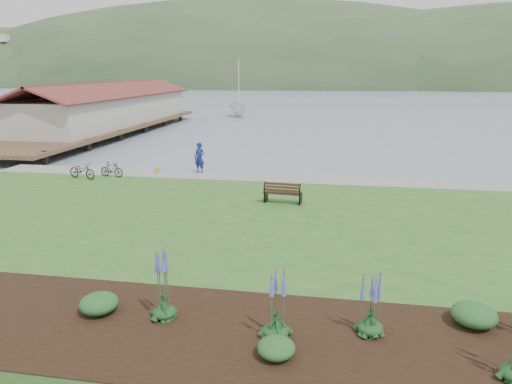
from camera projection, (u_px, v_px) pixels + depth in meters
ground at (242, 220)px, 20.80m from camera, size 600.00×600.00×0.00m
lawn at (233, 231)px, 18.84m from camera, size 34.00×20.00×0.40m
shoreline_path at (265, 178)px, 27.26m from camera, size 34.00×2.20×0.03m
garden_bed at (285, 339)px, 10.87m from camera, size 24.00×4.40×0.04m
far_hillside at (377, 88)px, 179.48m from camera, size 580.00×80.00×38.00m
pier_pavilion at (111, 108)px, 49.56m from camera, size 8.00×36.00×5.40m
park_bench at (283, 192)px, 21.91m from camera, size 1.84×0.90×1.10m
person at (199, 155)px, 28.22m from camera, size 0.96×0.79×2.27m
bicycle_a at (82, 170)px, 26.97m from camera, size 1.13×2.00×0.99m
bicycle_b at (112, 169)px, 27.41m from camera, size 0.62×1.55×0.91m
sailboat at (239, 117)px, 66.95m from camera, size 13.27×13.36×26.16m
pannier at (158, 170)px, 28.62m from camera, size 0.22×0.31×0.30m
echium_0 at (276, 310)px, 10.72m from camera, size 0.62×0.62×1.93m
echium_1 at (371, 308)px, 10.89m from camera, size 0.62×0.62×1.77m
echium_4 at (163, 283)px, 11.53m from camera, size 0.62×0.62×2.29m
shrub_0 at (99, 303)px, 11.99m from camera, size 1.01×1.01×0.51m
shrub_1 at (276, 348)px, 10.13m from camera, size 0.86×0.86×0.43m
shrub_2 at (474, 315)px, 11.39m from camera, size 1.11×1.11×0.55m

